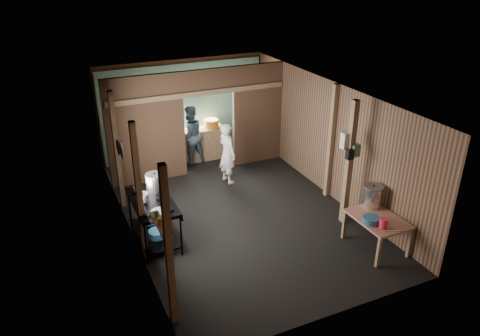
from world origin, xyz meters
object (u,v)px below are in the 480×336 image
pink_bucket (383,223)px  cook (227,153)px  yellow_tub (211,123)px  stock_pot (372,196)px  stove_pot_large (155,182)px  prep_table (376,233)px  gas_range (154,221)px

pink_bucket → cook: size_ratio=0.12×
pink_bucket → yellow_tub: yellow_tub is taller
cook → yellow_tub: bearing=-18.7°
stock_pot → stove_pot_large: bearing=152.7°
prep_table → stock_pot: stock_pot is taller
stock_pot → prep_table: bearing=-112.7°
prep_table → cook: size_ratio=0.73×
yellow_tub → cook: cook is taller
stove_pot_large → stock_pot: (3.71, -1.92, -0.19)m
gas_range → stock_pot: 4.19m
stove_pot_large → stock_pot: bearing=-27.3°
gas_range → cook: cook is taller
prep_table → pink_bucket: 0.52m
stove_pot_large → pink_bucket: 4.30m
stove_pot_large → cook: cook is taller
gas_range → cook: 2.89m
pink_bucket → gas_range: bearing=148.1°
prep_table → pink_bucket: size_ratio=6.12×
pink_bucket → stock_pot: bearing=65.9°
cook → prep_table: bearing=-169.8°
gas_range → yellow_tub: (2.47, 3.34, 0.52)m
yellow_tub → prep_table: bearing=-76.7°
gas_range → pink_bucket: bearing=-31.9°
stove_pot_large → pink_bucket: stove_pot_large is taller
prep_table → stove_pot_large: bearing=146.6°
stock_pot → gas_range: bearing=158.7°
prep_table → yellow_tub: 5.45m
stove_pot_large → pink_bucket: bearing=-37.7°
pink_bucket → yellow_tub: (-1.10, 5.56, 0.23)m
prep_table → stock_pot: bearing=67.3°
pink_bucket → stove_pot_large: bearing=142.3°
yellow_tub → cook: 1.60m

